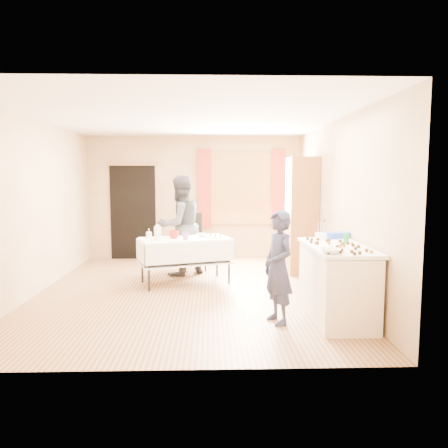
{
  "coord_description": "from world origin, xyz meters",
  "views": [
    {
      "loc": [
        0.34,
        -6.55,
        1.74
      ],
      "look_at": [
        0.55,
        0.0,
        1.03
      ],
      "focal_mm": 35.0,
      "sensor_mm": 36.0,
      "label": 1
    }
  ],
  "objects_px": {
    "counter": "(336,282)",
    "girl": "(278,267)",
    "chair": "(193,253)",
    "woman": "(180,225)",
    "cabinet": "(302,216)",
    "party_table": "(185,256)"
  },
  "relations": [
    {
      "from": "counter",
      "to": "girl",
      "type": "distance_m",
      "value": 0.79
    },
    {
      "from": "chair",
      "to": "woman",
      "type": "distance_m",
      "value": 0.73
    },
    {
      "from": "counter",
      "to": "woman",
      "type": "bearing_deg",
      "value": 129.99
    },
    {
      "from": "counter",
      "to": "girl",
      "type": "xyz_separation_m",
      "value": [
        -0.74,
        -0.15,
        0.22
      ]
    },
    {
      "from": "chair",
      "to": "girl",
      "type": "distance_m",
      "value": 3.27
    },
    {
      "from": "cabinet",
      "to": "party_table",
      "type": "height_order",
      "value": "cabinet"
    },
    {
      "from": "girl",
      "to": "woman",
      "type": "relative_size",
      "value": 0.76
    },
    {
      "from": "party_table",
      "to": "girl",
      "type": "xyz_separation_m",
      "value": [
        1.22,
        -2.0,
        0.23
      ]
    },
    {
      "from": "chair",
      "to": "party_table",
      "type": "bearing_deg",
      "value": -109.81
    },
    {
      "from": "cabinet",
      "to": "counter",
      "type": "height_order",
      "value": "cabinet"
    },
    {
      "from": "counter",
      "to": "woman",
      "type": "xyz_separation_m",
      "value": [
        -2.08,
        2.49,
        0.43
      ]
    },
    {
      "from": "counter",
      "to": "chair",
      "type": "relative_size",
      "value": 1.36
    },
    {
      "from": "counter",
      "to": "chair",
      "type": "height_order",
      "value": "chair"
    },
    {
      "from": "chair",
      "to": "woman",
      "type": "bearing_deg",
      "value": -131.43
    },
    {
      "from": "counter",
      "to": "chair",
      "type": "distance_m",
      "value": 3.46
    },
    {
      "from": "counter",
      "to": "party_table",
      "type": "bearing_deg",
      "value": 136.73
    },
    {
      "from": "cabinet",
      "to": "girl",
      "type": "xyz_separation_m",
      "value": [
        -0.84,
        -2.72,
        -0.37
      ]
    },
    {
      "from": "counter",
      "to": "party_table",
      "type": "xyz_separation_m",
      "value": [
        -1.96,
        1.85,
        -0.01
      ]
    },
    {
      "from": "party_table",
      "to": "woman",
      "type": "relative_size",
      "value": 0.92
    },
    {
      "from": "party_table",
      "to": "woman",
      "type": "distance_m",
      "value": 0.78
    },
    {
      "from": "cabinet",
      "to": "woman",
      "type": "relative_size",
      "value": 1.18
    },
    {
      "from": "cabinet",
      "to": "woman",
      "type": "bearing_deg",
      "value": -177.59
    }
  ]
}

